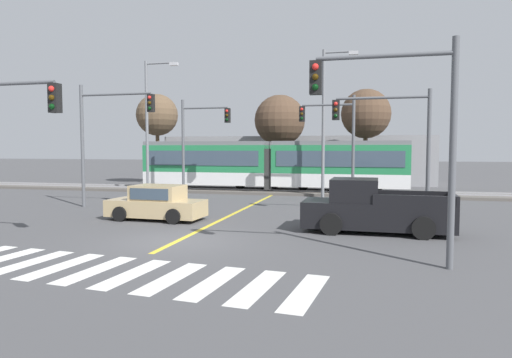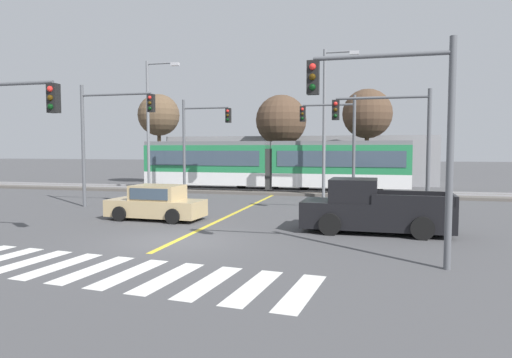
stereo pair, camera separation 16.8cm
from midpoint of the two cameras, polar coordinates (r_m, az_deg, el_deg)
ground_plane at (r=15.69m, az=-9.73°, el=-7.67°), size 200.00×200.00×0.00m
track_bed at (r=32.10m, az=2.94°, el=-1.55°), size 120.00×4.00×0.18m
rail_near at (r=31.38m, az=2.68°, el=-1.42°), size 120.00×0.08×0.10m
rail_far at (r=32.79m, az=3.19°, el=-1.19°), size 120.00×0.08×0.10m
light_rail_tram at (r=32.05m, az=2.19°, el=1.95°), size 18.50×2.64×3.43m
crosswalk_stripe_2 at (r=14.12m, az=-26.32°, el=-9.30°), size 0.83×2.84×0.01m
crosswalk_stripe_3 at (r=13.36m, az=-23.00°, el=-9.94°), size 0.83×2.84×0.01m
crosswalk_stripe_4 at (r=12.66m, az=-19.29°, el=-10.62°), size 0.83×2.84×0.01m
crosswalk_stripe_5 at (r=12.01m, az=-15.13°, el=-11.32°), size 0.83×2.84×0.01m
crosswalk_stripe_6 at (r=11.43m, az=-10.51°, el=-12.03°), size 0.83×2.84×0.01m
crosswalk_stripe_7 at (r=10.94m, az=-5.41°, el=-12.72°), size 0.83×2.84×0.01m
crosswalk_stripe_8 at (r=10.53m, az=0.16°, el=-13.36°), size 0.83×2.84×0.01m
crosswalk_stripe_9 at (r=10.23m, az=6.15°, el=-13.90°), size 0.83×2.84×0.01m
lane_centre_line at (r=21.89m, az=-2.55°, el=-4.33°), size 0.20×17.20×0.01m
sedan_crossing at (r=20.40m, az=-12.14°, el=-3.04°), size 4.28×2.07×1.52m
pickup_truck at (r=17.49m, az=14.57°, el=-3.75°), size 5.44×2.33×1.98m
traffic_light_mid_left at (r=25.15m, az=-18.06°, el=6.20°), size 4.25×0.38×6.44m
traffic_light_near_right at (r=12.50m, az=17.79°, el=7.41°), size 3.75×0.38×5.92m
traffic_light_mid_right at (r=21.06m, az=16.98°, el=5.67°), size 4.25×0.38×5.68m
traffic_light_far_left at (r=29.38m, az=-6.95°, el=5.59°), size 3.25×0.38×6.21m
traffic_light_far_right at (r=27.14m, az=10.11°, el=5.68°), size 3.25×0.38×6.18m
street_lamp_west at (r=32.29m, az=-12.84°, el=7.36°), size 2.43×0.28×9.04m
street_lamp_centre at (r=28.93m, az=9.06°, el=7.91°), size 2.16×0.28×9.20m
bare_tree_far_west at (r=40.52m, az=-11.94°, el=7.78°), size 3.57×3.57×7.76m
bare_tree_west at (r=37.12m, az=3.30°, el=7.30°), size 4.09×4.09×7.41m
bare_tree_east at (r=35.36m, az=13.87°, el=7.88°), size 3.69×3.69×7.54m
building_backdrop_far at (r=42.27m, az=5.50°, el=2.46°), size 23.69×6.00×4.18m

